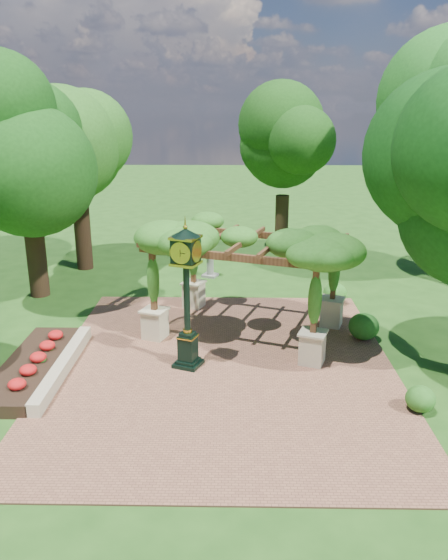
{
  "coord_description": "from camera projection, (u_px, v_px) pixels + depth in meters",
  "views": [
    {
      "loc": [
        0.29,
        -13.63,
        7.31
      ],
      "look_at": [
        0.0,
        2.5,
        2.2
      ],
      "focal_mm": 35.0,
      "sensor_mm": 36.0,
      "label": 1
    }
  ],
  "objects": [
    {
      "name": "tree_west_far",
      "position": [
        76.0,
        143.0,
        24.23
      ],
      "size": [
        4.84,
        4.84,
        8.47
      ],
      "color": "black",
      "rests_on": "ground"
    },
    {
      "name": "flower_bed",
      "position": [
        32.0,
        367.0,
        15.72
      ],
      "size": [
        1.5,
        5.0,
        0.36
      ],
      "primitive_type": "cube",
      "color": "red",
      "rests_on": "ground"
    },
    {
      "name": "pergola",
      "position": [
        247.0,
        243.0,
        17.64
      ],
      "size": [
        7.0,
        5.62,
        3.82
      ],
      "rotation": [
        0.0,
        0.0,
        -0.35
      ],
      "color": "beige",
      "rests_on": "brick_plaza"
    },
    {
      "name": "shrub_mid",
      "position": [
        364.0,
        326.0,
        17.81
      ],
      "size": [
        1.29,
        1.29,
        0.89
      ],
      "primitive_type": "ellipsoid",
      "rotation": [
        0.0,
        0.0,
        0.4
      ],
      "color": "#1D5217",
      "rests_on": "brick_plaza"
    },
    {
      "name": "tree_west_near",
      "position": [
        23.0,
        131.0,
        20.31
      ],
      "size": [
        4.4,
        4.4,
        9.46
      ],
      "color": "#372316",
      "rests_on": "ground"
    },
    {
      "name": "brick_plaza",
      "position": [
        223.0,
        365.0,
        16.15
      ],
      "size": [
        10.0,
        12.0,
        0.04
      ],
      "primitive_type": "cube",
      "color": "brown",
      "rests_on": "ground"
    },
    {
      "name": "tree_north",
      "position": [
        284.0,
        147.0,
        26.85
      ],
      "size": [
        3.97,
        3.97,
        7.93
      ],
      "color": "#322414",
      "rests_on": "ground"
    },
    {
      "name": "ground",
      "position": [
        222.0,
        382.0,
        15.21
      ],
      "size": [
        120.0,
        120.0,
        0.0
      ],
      "primitive_type": "plane",
      "color": "#1E4714",
      "rests_on": "ground"
    },
    {
      "name": "shrub_back",
      "position": [
        335.0,
        293.0,
        21.07
      ],
      "size": [
        1.04,
        1.04,
        0.82
      ],
      "primitive_type": "ellipsoid",
      "rotation": [
        0.0,
        0.0,
        -0.16
      ],
      "color": "#2C6B1F",
      "rests_on": "brick_plaza"
    },
    {
      "name": "pedestal_clock",
      "position": [
        186.0,
        285.0,
        15.36
      ],
      "size": [
        1.07,
        1.07,
        4.22
      ],
      "rotation": [
        0.0,
        0.0,
        -0.37
      ],
      "color": "black",
      "rests_on": "brick_plaza"
    },
    {
      "name": "border_wall",
      "position": [
        63.0,
        366.0,
        15.7
      ],
      "size": [
        0.35,
        5.0,
        0.4
      ],
      "primitive_type": "cube",
      "color": "#C6B793",
      "rests_on": "ground"
    },
    {
      "name": "shrub_front",
      "position": [
        420.0,
        399.0,
        13.61
      ],
      "size": [
        0.89,
        0.89,
        0.66
      ],
      "primitive_type": "ellipsoid",
      "rotation": [
        0.0,
        0.0,
        -0.23
      ],
      "color": "#265D1A",
      "rests_on": "brick_plaza"
    },
    {
      "name": "sundial",
      "position": [
        210.0,
        266.0,
        24.57
      ],
      "size": [
        0.8,
        0.8,
        1.12
      ],
      "rotation": [
        0.0,
        0.0,
        -0.37
      ],
      "color": "gray",
      "rests_on": "ground"
    }
  ]
}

